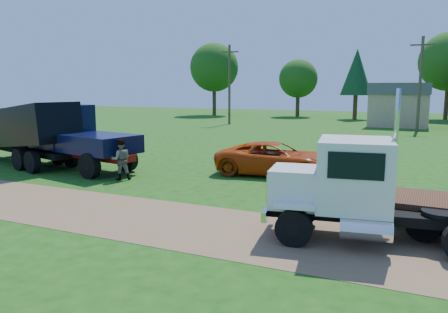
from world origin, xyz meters
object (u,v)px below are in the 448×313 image
at_px(white_semi_tractor, 357,190).
at_px(orange_pickup, 275,159).
at_px(black_dump_truck, 26,130).
at_px(navy_truck, 71,136).

height_order(white_semi_tractor, orange_pickup, white_semi_tractor).
distance_m(black_dump_truck, navy_truck, 3.02).
relative_size(navy_truck, orange_pickup, 1.36).
relative_size(white_semi_tractor, black_dump_truck, 0.86).
relative_size(black_dump_truck, orange_pickup, 1.44).
bearing_deg(navy_truck, orange_pickup, 25.93).
bearing_deg(orange_pickup, black_dump_truck, 96.07).
height_order(white_semi_tractor, black_dump_truck, white_semi_tractor).
height_order(black_dump_truck, orange_pickup, black_dump_truck).
bearing_deg(black_dump_truck, white_semi_tractor, -0.35).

